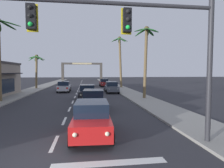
{
  "coord_description": "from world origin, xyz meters",
  "views": [
    {
      "loc": [
        1.41,
        -6.93,
        3.15
      ],
      "look_at": [
        3.46,
        8.0,
        2.2
      ],
      "focal_mm": 30.45,
      "sensor_mm": 36.0,
      "label": 1
    }
  ],
  "objects": [
    {
      "name": "sedan_oncoming_far",
      "position": [
        -2.06,
        23.77,
        0.85
      ],
      "size": [
        1.98,
        4.46,
        1.68
      ],
      "color": "silver",
      "rests_on": "ground"
    },
    {
      "name": "sidewalk_left",
      "position": [
        -7.8,
        20.0,
        0.07
      ],
      "size": [
        3.2,
        110.0,
        0.14
      ],
      "primitive_type": "cube",
      "color": "gray",
      "rests_on": "ground"
    },
    {
      "name": "palm_right_second",
      "position": [
        8.32,
        14.46,
        6.09
      ],
      "size": [
        3.18,
        2.98,
        8.42
      ],
      "color": "brown",
      "rests_on": "ground"
    },
    {
      "name": "ground_plane",
      "position": [
        0.0,
        0.0,
        0.0
      ],
      "size": [
        220.0,
        220.0,
        0.0
      ],
      "primitive_type": "plane",
      "color": "#2D2D33"
    },
    {
      "name": "sedan_fifth_in_queue",
      "position": [
        1.57,
        15.14,
        0.85
      ],
      "size": [
        2.11,
        4.51,
        1.68
      ],
      "color": "black",
      "rests_on": "ground"
    },
    {
      "name": "palm_left_third",
      "position": [
        -7.65,
        29.9,
        4.59
      ],
      "size": [
        3.14,
        3.21,
        6.39
      ],
      "color": "brown",
      "rests_on": "ground"
    },
    {
      "name": "sedan_parked_nearest_kerb",
      "position": [
        5.27,
        21.65,
        0.85
      ],
      "size": [
        1.98,
        4.46,
        1.68
      ],
      "color": "#4C515B",
      "rests_on": "ground"
    },
    {
      "name": "palm_right_third",
      "position": [
        8.09,
        30.11,
        6.7
      ],
      "size": [
        3.28,
        3.38,
        10.12
      ],
      "color": "brown",
      "rests_on": "ground"
    },
    {
      "name": "sedan_lead_at_stop_bar",
      "position": [
        1.68,
        2.46,
        0.85
      ],
      "size": [
        2.09,
        4.5,
        1.68
      ],
      "color": "red",
      "rests_on": "ground"
    },
    {
      "name": "sidewalk_right",
      "position": [
        7.8,
        20.0,
        0.07
      ],
      "size": [
        3.2,
        110.0,
        0.14
      ],
      "primitive_type": "cube",
      "color": "gray",
      "rests_on": "ground"
    },
    {
      "name": "lane_markings",
      "position": [
        0.42,
        20.08,
        0.0
      ],
      "size": [
        4.28,
        88.06,
        0.01
      ],
      "color": "silver",
      "rests_on": "ground"
    },
    {
      "name": "traffic_signal_mast",
      "position": [
        3.06,
        0.57,
        4.72
      ],
      "size": [
        11.01,
        0.41,
        6.71
      ],
      "color": "#2D2D33",
      "rests_on": "ground"
    },
    {
      "name": "sedan_third_in_queue",
      "position": [
        2.0,
        8.8,
        0.85
      ],
      "size": [
        2.11,
        4.51,
        1.68
      ],
      "color": "black",
      "rests_on": "ground"
    },
    {
      "name": "sedan_parked_mid_kerb",
      "position": [
        5.34,
        34.34,
        0.85
      ],
      "size": [
        2.01,
        4.48,
        1.68
      ],
      "color": "maroon",
      "rests_on": "ground"
    },
    {
      "name": "town_gateway_arch",
      "position": [
        0.0,
        64.82,
        4.33
      ],
      "size": [
        15.06,
        0.9,
        6.65
      ],
      "color": "#423D38",
      "rests_on": "ground"
    }
  ]
}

